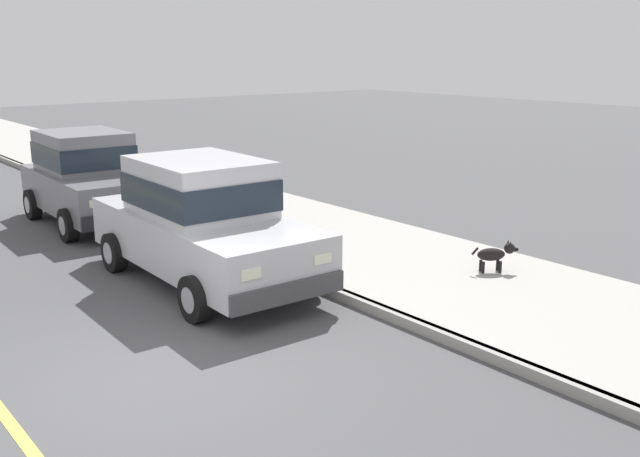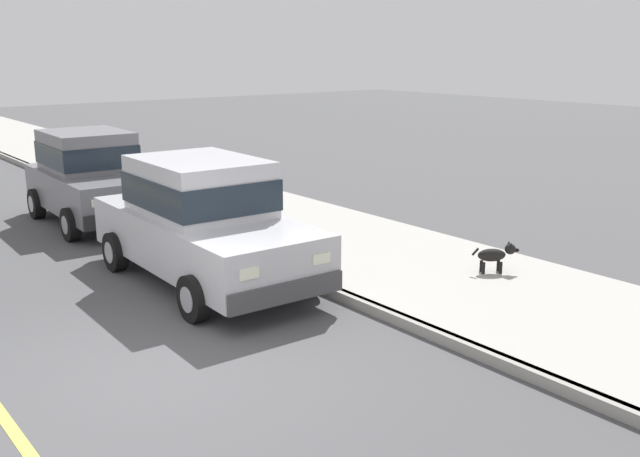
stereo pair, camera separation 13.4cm
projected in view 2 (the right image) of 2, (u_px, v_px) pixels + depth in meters
ground_plane at (155, 375)px, 8.02m from camera, size 80.00×80.00×0.00m
curb at (369, 307)px, 9.91m from camera, size 0.16×64.00×0.14m
sidewalk at (457, 281)px, 10.99m from camera, size 3.60×64.00×0.14m
lane_centre_line at (4, 418)px, 7.06m from camera, size 0.12×57.60×0.01m
car_silver_sedan at (203, 220)px, 10.99m from camera, size 2.12×4.64×1.92m
car_grey_hatchback at (91, 176)px, 14.80m from camera, size 2.05×3.85×1.88m
dog_black at (496, 254)px, 11.14m from camera, size 0.66×0.47×0.49m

